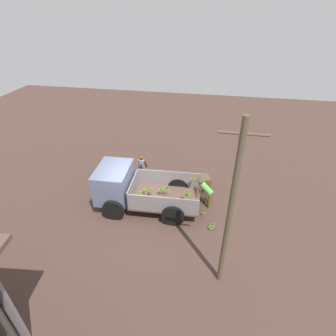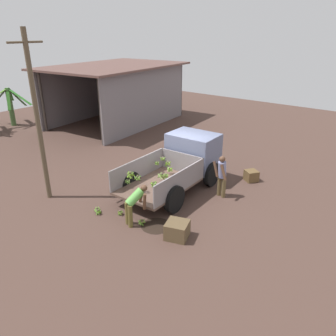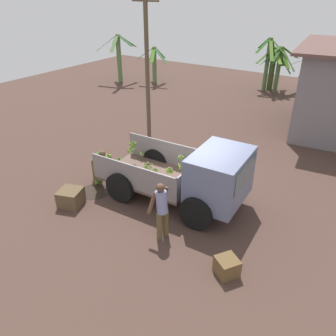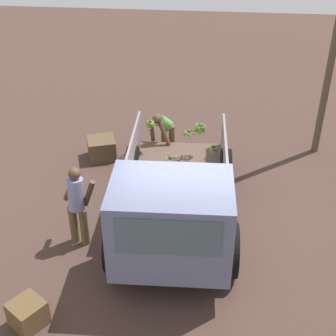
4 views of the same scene
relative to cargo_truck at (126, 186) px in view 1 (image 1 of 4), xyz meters
The scene contains 12 objects.
ground 1.19m from the cargo_truck, 154.04° to the left, with size 36.00×36.00×0.00m, color #4A342C.
mud_patch_0 3.62m from the cargo_truck, 159.76° to the right, with size 0.97×0.97×0.01m, color #2D221B.
cargo_truck is the anchor object (origin of this frame).
utility_pole 5.68m from the cargo_truck, 143.09° to the left, with size 1.18×0.17×5.87m.
person_foreground_visitor 1.79m from the cargo_truck, 97.15° to the right, with size 0.47×0.71×1.61m.
person_worker_loading 3.61m from the cargo_truck, behind, with size 0.82×0.63×1.29m.
banana_bunch_on_ground_0 4.08m from the cargo_truck, 166.53° to the left, with size 0.22×0.22×0.18m.
banana_bunch_on_ground_1 3.63m from the cargo_truck, behind, with size 0.18×0.17×0.17m.
banana_bunch_on_ground_2 4.13m from the cargo_truck, 168.61° to the left, with size 0.22×0.22×0.19m.
banana_bunch_on_ground_3 3.71m from the cargo_truck, 167.07° to the right, with size 0.24×0.22×0.20m.
wooden_crate_0 4.02m from the cargo_truck, 147.86° to the right, with size 0.65×0.65×0.51m, color brown.
wooden_crate_1 2.84m from the cargo_truck, 49.09° to the right, with size 0.48×0.48×0.44m, color brown.
Camera 1 is at (-2.97, 8.65, 7.99)m, focal length 28.00 mm.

